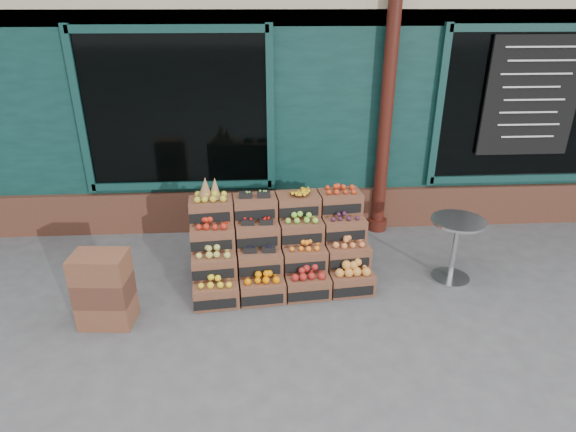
{
  "coord_description": "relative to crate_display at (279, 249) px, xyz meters",
  "views": [
    {
      "loc": [
        -0.5,
        -4.3,
        3.1
      ],
      "look_at": [
        -0.2,
        0.7,
        0.85
      ],
      "focal_mm": 30.0,
      "sensor_mm": 36.0,
      "label": 1
    }
  ],
  "objects": [
    {
      "name": "shop_facade",
      "position": [
        0.3,
        4.36,
        2.0
      ],
      "size": [
        12.0,
        6.24,
        4.8
      ],
      "color": "#0E312E",
      "rests_on": "ground"
    },
    {
      "name": "crate_display",
      "position": [
        0.0,
        0.0,
        0.0
      ],
      "size": [
        2.13,
        1.19,
        1.28
      ],
      "rotation": [
        0.0,
        0.0,
        0.1
      ],
      "color": "brown",
      "rests_on": "ground"
    },
    {
      "name": "spare_crates",
      "position": [
        -1.83,
        -0.77,
        0.01
      ],
      "size": [
        0.56,
        0.41,
        0.8
      ],
      "rotation": [
        0.0,
        0.0,
        -0.08
      ],
      "color": "brown",
      "rests_on": "ground"
    },
    {
      "name": "shopkeeper",
      "position": [
        -1.11,
        1.91,
        0.52
      ],
      "size": [
        0.77,
        0.61,
        1.83
      ],
      "primitive_type": "imported",
      "rotation": [
        0.0,
        0.0,
        3.44
      ],
      "color": "#1A5E26",
      "rests_on": "ground"
    },
    {
      "name": "bistro_table",
      "position": [
        2.07,
        -0.15,
        0.1
      ],
      "size": [
        0.63,
        0.63,
        0.79
      ],
      "rotation": [
        0.0,
        0.0,
        -0.42
      ],
      "color": "silver",
      "rests_on": "ground"
    },
    {
      "name": "ground",
      "position": [
        0.3,
        -0.75,
        -0.39
      ],
      "size": [
        60.0,
        60.0,
        0.0
      ],
      "primitive_type": "plane",
      "color": "#4C4C4F",
      "rests_on": "ground"
    }
  ]
}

